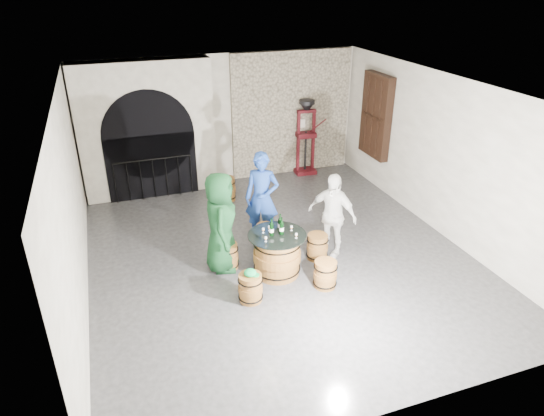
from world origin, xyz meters
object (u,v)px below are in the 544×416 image
object	(u,v)px
barrel_stool_near_right	(325,274)
wine_bottle_right	(280,224)
barrel_stool_right	(317,247)
barrel_stool_near_left	(250,288)
wine_bottle_left	(272,229)
corking_press	(306,132)
person_blue	(262,198)
person_white	(332,215)
barrel_stool_left	(227,256)
barrel_stool_far	(266,237)
person_green	(221,223)
side_barrel	(227,189)
barrel_table	(277,254)
wine_bottle_center	(282,227)

from	to	relation	value
barrel_stool_near_right	wine_bottle_right	world-z (taller)	wine_bottle_right
barrel_stool_right	barrel_stool_near_left	xyz separation A→B (m)	(-1.59, -0.84, 0.00)
barrel_stool_near_left	wine_bottle_left	size ratio (longest dim) A/B	1.54
barrel_stool_near_left	corking_press	xyz separation A→B (m)	(3.06, 4.93, 0.91)
person_blue	wine_bottle_right	bearing A→B (deg)	-62.30
barrel_stool_near_right	person_white	bearing A→B (deg)	59.94
wine_bottle_right	corking_press	bearing A→B (deg)	61.51
barrel_stool_left	barrel_stool_right	size ratio (longest dim) A/B	1.00
barrel_stool_left	wine_bottle_left	world-z (taller)	wine_bottle_left
barrel_stool_right	barrel_stool_near_left	bearing A→B (deg)	-152.01
barrel_stool_far	wine_bottle_right	size ratio (longest dim) A/B	1.54
barrel_stool_near_right	person_blue	xyz separation A→B (m)	(-0.51, 1.93, 0.68)
barrel_stool_left	person_green	world-z (taller)	person_green
wine_bottle_left	side_barrel	world-z (taller)	wine_bottle_left
barrel_stool_far	wine_bottle_right	xyz separation A→B (m)	(0.00, -0.79, 0.68)
barrel_table	barrel_stool_left	world-z (taller)	barrel_table
barrel_stool_near_left	side_barrel	world-z (taller)	side_barrel
wine_bottle_left	wine_bottle_center	bearing A→B (deg)	-5.14
barrel_stool_far	person_blue	world-z (taller)	person_blue
barrel_table	corking_press	world-z (taller)	corking_press
person_white	barrel_stool_far	bearing A→B (deg)	-157.69
barrel_table	wine_bottle_right	bearing A→B (deg)	51.77
barrel_stool_near_right	person_white	size ratio (longest dim) A/B	0.30
barrel_table	wine_bottle_right	world-z (taller)	wine_bottle_right
wine_bottle_right	side_barrel	world-z (taller)	wine_bottle_right
wine_bottle_center	wine_bottle_right	bearing A→B (deg)	81.11
barrel_stool_right	wine_bottle_right	world-z (taller)	wine_bottle_right
person_white	wine_bottle_left	distance (m)	1.34
barrel_stool_left	wine_bottle_left	distance (m)	1.08
barrel_stool_left	person_green	xyz separation A→B (m)	(-0.08, 0.05, 0.69)
wine_bottle_left	corking_press	xyz separation A→B (m)	(2.47, 4.30, 0.23)
barrel_stool_left	person_white	world-z (taller)	person_white
side_barrel	wine_bottle_left	bearing A→B (deg)	-90.73
barrel_stool_right	barrel_stool_far	bearing A→B (deg)	138.95
barrel_stool_right	corking_press	xyz separation A→B (m)	(1.48, 4.09, 0.91)
barrel_stool_left	barrel_stool_right	world-z (taller)	same
barrel_stool_left	wine_bottle_right	distance (m)	1.18
barrel_stool_near_right	barrel_stool_far	bearing A→B (deg)	109.04
wine_bottle_center	barrel_stool_near_right	bearing A→B (deg)	-49.17
wine_bottle_left	barrel_stool_left	bearing A→B (deg)	147.04
person_green	person_blue	xyz separation A→B (m)	(1.02, 0.76, -0.01)
person_green	corking_press	world-z (taller)	corking_press
barrel_table	barrel_stool_near_right	size ratio (longest dim) A/B	2.08
barrel_stool_left	barrel_stool_near_right	distance (m)	1.83
barrel_stool_left	person_blue	bearing A→B (deg)	40.52
barrel_stool_near_right	person_blue	bearing A→B (deg)	104.73
person_white	wine_bottle_right	size ratio (longest dim) A/B	5.12
wine_bottle_center	side_barrel	distance (m)	3.41
wine_bottle_left	person_green	bearing A→B (deg)	147.33
barrel_stool_right	wine_bottle_left	world-z (taller)	wine_bottle_left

